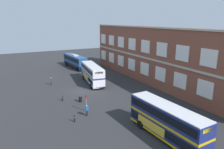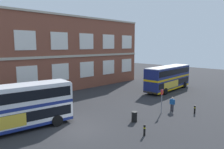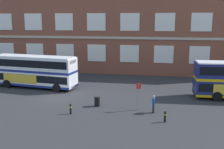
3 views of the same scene
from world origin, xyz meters
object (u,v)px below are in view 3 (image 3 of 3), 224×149
at_px(bus_stand_flag, 138,94).
at_px(safety_bollard_east, 71,109).
at_px(double_decker_near, 34,71).
at_px(station_litter_bin, 97,101).
at_px(second_passenger, 154,103).
at_px(safety_bollard_west, 165,117).

distance_m(bus_stand_flag, safety_bollard_east, 6.57).
relative_size(double_decker_near, bus_stand_flag, 4.16).
bearing_deg(safety_bollard_east, double_decker_near, 131.27).
xyz_separation_m(station_litter_bin, safety_bollard_east, (-1.91, -2.65, -0.03)).
bearing_deg(bus_stand_flag, second_passenger, -18.75).
bearing_deg(bus_stand_flag, safety_bollard_east, -160.46).
xyz_separation_m(double_decker_near, station_litter_bin, (9.68, -6.19, -1.63)).
bearing_deg(bus_stand_flag, station_litter_bin, 173.33).
relative_size(second_passenger, safety_bollard_west, 1.79).
bearing_deg(bus_stand_flag, double_decker_near, 154.25).
relative_size(station_litter_bin, safety_bollard_west, 1.08).
bearing_deg(second_passenger, bus_stand_flag, 161.25).
bearing_deg(safety_bollard_east, bus_stand_flag, 19.54).
bearing_deg(station_litter_bin, safety_bollard_west, -25.58).
bearing_deg(bus_stand_flag, safety_bollard_west, -47.32).
relative_size(double_decker_near, safety_bollard_east, 11.84).
bearing_deg(safety_bollard_east, second_passenger, 12.43).
height_order(double_decker_near, safety_bollard_west, double_decker_near).
xyz_separation_m(safety_bollard_west, safety_bollard_east, (-8.59, 0.54, 0.00)).
bearing_deg(safety_bollard_west, safety_bollard_east, 176.38).
bearing_deg(double_decker_near, second_passenger, -25.11).
distance_m(double_decker_near, safety_bollard_west, 18.93).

